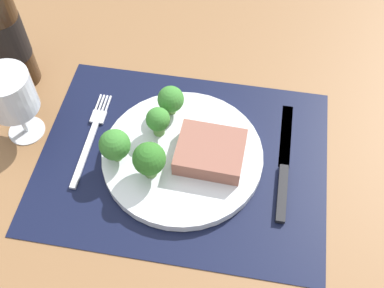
{
  "coord_description": "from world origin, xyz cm",
  "views": [
    {
      "loc": [
        8.64,
        -41.31,
        64.67
      ],
      "look_at": [
        1.2,
        2.0,
        1.9
      ],
      "focal_mm": 44.38,
      "sensor_mm": 36.0,
      "label": 1
    }
  ],
  "objects": [
    {
      "name": "knife",
      "position": [
        16.28,
        0.53,
        0.6
      ],
      "size": [
        1.8,
        23.0,
        0.8
      ],
      "rotation": [
        0.0,
        0.0,
        -0.01
      ],
      "color": "black",
      "rests_on": "placemat"
    },
    {
      "name": "steak",
      "position": [
        4.45,
        -0.4,
        3.4
      ],
      "size": [
        10.71,
        9.24,
        3.0
      ],
      "primitive_type": "cube",
      "rotation": [
        0.0,
        0.0,
        -0.04
      ],
      "color": "#8C5647",
      "rests_on": "plate"
    },
    {
      "name": "fork",
      "position": [
        -15.83,
        1.42,
        0.55
      ],
      "size": [
        2.4,
        19.2,
        0.5
      ],
      "rotation": [
        0.0,
        0.0,
        -0.01
      ],
      "color": "silver",
      "rests_on": "placemat"
    },
    {
      "name": "ground_plane",
      "position": [
        0.0,
        0.0,
        -1.5
      ],
      "size": [
        140.0,
        110.0,
        3.0
      ],
      "primitive_type": "cube",
      "color": "brown"
    },
    {
      "name": "broccoli_near_steak",
      "position": [
        -9.97,
        -2.6,
        5.4
      ],
      "size": [
        4.88,
        4.88,
        6.03
      ],
      "color": "#6B994C",
      "rests_on": "plate"
    },
    {
      "name": "broccoli_front_edge",
      "position": [
        -3.4,
        8.09,
        4.99
      ],
      "size": [
        4.43,
        4.43,
        5.4
      ],
      "color": "#5B8942",
      "rests_on": "plate"
    },
    {
      "name": "broccoli_near_fork",
      "position": [
        -4.53,
        3.42,
        5.12
      ],
      "size": [
        3.92,
        3.92,
        5.43
      ],
      "color": "#5B8942",
      "rests_on": "plate"
    },
    {
      "name": "wine_glass",
      "position": [
        -27.12,
        1.24,
        9.08
      ],
      "size": [
        7.83,
        7.83,
        13.24
      ],
      "color": "silver",
      "rests_on": "ground_plane"
    },
    {
      "name": "plate",
      "position": [
        0.0,
        0.0,
        1.1
      ],
      "size": [
        25.81,
        25.81,
        1.6
      ],
      "primitive_type": "cylinder",
      "color": "silver",
      "rests_on": "placemat"
    },
    {
      "name": "placemat",
      "position": [
        0.0,
        0.0,
        0.15
      ],
      "size": [
        46.31,
        35.55,
        0.3
      ],
      "primitive_type": "cube",
      "color": "black",
      "rests_on": "ground_plane"
    },
    {
      "name": "broccoli_center",
      "position": [
        -4.11,
        -4.53,
        5.84
      ],
      "size": [
        5.07,
        5.07,
        6.65
      ],
      "color": "#5B8942",
      "rests_on": "plate"
    },
    {
      "name": "wine_bottle",
      "position": [
        -32.22,
        12.67,
        11.83
      ],
      "size": [
        6.65,
        6.65,
        32.84
      ],
      "color": "#331E0F",
      "rests_on": "ground_plane"
    }
  ]
}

